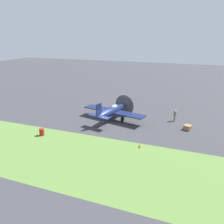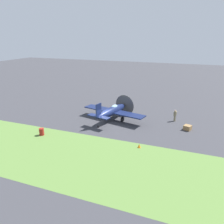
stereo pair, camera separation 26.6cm
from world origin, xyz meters
name	(u,v)px [view 1 (the left image)]	position (x,y,z in m)	size (l,w,h in m)	color
ground_plane	(104,126)	(0.00, 0.00, 0.00)	(160.00, 160.00, 0.00)	#38383D
grass_verge	(70,156)	(0.00, -9.07, 0.00)	(120.00, 11.00, 0.01)	#567A38
airplane_lead	(113,111)	(0.40, 2.53, 1.49)	(10.03, 8.03, 3.55)	#141E47
ground_crew_chief	(175,115)	(9.04, 5.53, 0.91)	(0.41, 0.54, 1.73)	#847A5B
fuel_drum	(42,132)	(-6.06, -5.71, 0.45)	(0.60, 0.60, 0.90)	maroon
supply_crate	(188,127)	(11.05, 2.77, 0.32)	(0.90, 0.90, 0.64)	olive
runway_marker_cone	(140,146)	(6.36, -4.55, 0.22)	(0.36, 0.36, 0.44)	orange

